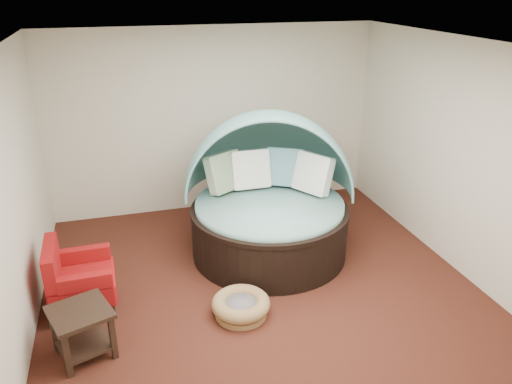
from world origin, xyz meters
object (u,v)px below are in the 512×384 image
object	(u,v)px
red_armchair	(77,278)
canopy_daybed	(269,189)
side_table	(82,326)
pet_basket	(241,306)

from	to	relation	value
red_armchair	canopy_daybed	bearing A→B (deg)	14.61
canopy_daybed	red_armchair	size ratio (longest dim) A/B	3.11
canopy_daybed	side_table	size ratio (longest dim) A/B	3.73
pet_basket	side_table	bearing A→B (deg)	-173.68
pet_basket	side_table	size ratio (longest dim) A/B	1.13
pet_basket	red_armchair	bearing A→B (deg)	159.45
pet_basket	canopy_daybed	bearing A→B (deg)	61.10
canopy_daybed	red_armchair	distance (m)	2.57
canopy_daybed	red_armchair	bearing A→B (deg)	-149.48
canopy_daybed	pet_basket	world-z (taller)	canopy_daybed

